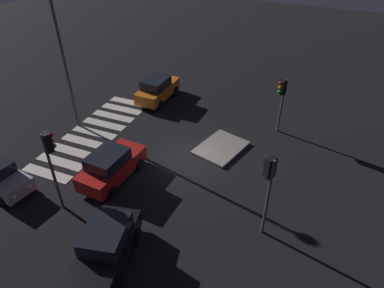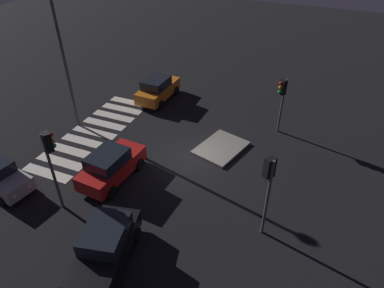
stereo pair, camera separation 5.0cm
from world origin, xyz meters
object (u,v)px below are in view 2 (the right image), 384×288
object	(u,v)px
street_lamp	(60,42)
traffic_island	(221,148)
car_orange	(158,89)
traffic_light_north	(268,178)
traffic_light_east	(50,153)
car_red	(111,166)
car_black	(105,247)
traffic_light_west	(282,93)

from	to	relation	value
street_lamp	traffic_island	bearing A→B (deg)	96.55
car_orange	traffic_light_north	distance (m)	14.59
car_orange	traffic_light_east	xyz separation A→B (m)	(12.13, 0.89, 2.51)
traffic_light_north	traffic_light_east	distance (m)	9.87
car_red	street_lamp	size ratio (longest dim) A/B	0.49
car_black	traffic_light_north	distance (m)	7.48
car_red	street_lamp	distance (m)	8.24
car_red	traffic_light_west	bearing A→B (deg)	-37.86
traffic_island	traffic_light_west	xyz separation A→B (m)	(-3.31, 2.79, 2.81)
traffic_island	car_black	world-z (taller)	car_black
traffic_island	car_orange	world-z (taller)	car_orange
traffic_light_east	street_lamp	bearing A→B (deg)	68.16
car_orange	traffic_light_west	size ratio (longest dim) A/B	1.12
car_red	traffic_island	bearing A→B (deg)	-39.21
car_black	traffic_light_north	xyz separation A→B (m)	(-4.23, 5.70, 2.33)
car_black	traffic_light_east	distance (m)	5.02
traffic_island	car_orange	distance (m)	8.03
car_red	traffic_light_east	bearing A→B (deg)	163.55
car_black	car_red	size ratio (longest dim) A/B	1.06
street_lamp	traffic_light_west	bearing A→B (deg)	109.18
traffic_light_north	traffic_light_east	bearing A→B (deg)	50.94
car_orange	car_red	bearing A→B (deg)	-166.28
car_black	traffic_light_west	bearing A→B (deg)	147.78
car_orange	street_lamp	distance (m)	8.19
traffic_light_north	street_lamp	size ratio (longest dim) A/B	0.49
car_black	traffic_light_north	bearing A→B (deg)	114.11
car_black	traffic_light_east	xyz separation A→B (m)	(-1.96, -3.90, 2.48)
car_black	traffic_light_north	size ratio (longest dim) A/B	1.07
traffic_light_east	car_red	bearing A→B (deg)	14.53
car_red	car_orange	bearing A→B (deg)	16.10
traffic_light_west	street_lamp	world-z (taller)	street_lamp
traffic_island	car_black	size ratio (longest dim) A/B	0.81
traffic_island	traffic_light_east	distance (m)	10.23
traffic_island	car_red	size ratio (longest dim) A/B	0.86
traffic_island	car_orange	size ratio (longest dim) A/B	0.87
traffic_island	car_black	distance (m)	9.93
car_black	car_red	distance (m)	5.53
traffic_light_west	traffic_light_east	world-z (taller)	traffic_light_east
traffic_light_west	traffic_light_east	bearing A→B (deg)	2.96
traffic_island	traffic_light_north	xyz separation A→B (m)	(5.48, 3.81, 3.17)
traffic_light_west	traffic_light_east	xyz separation A→B (m)	(11.06, -8.58, 0.51)
traffic_island	street_lamp	distance (m)	11.67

